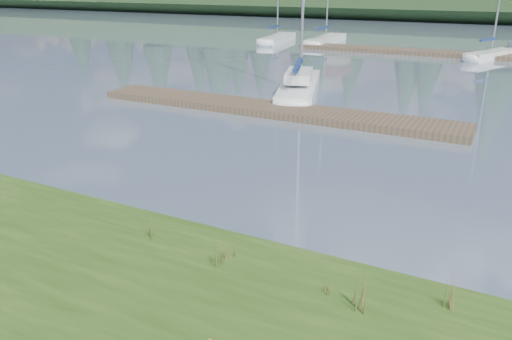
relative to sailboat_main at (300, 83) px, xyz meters
The scene contains 15 objects.
ground 16.98m from the sailboat_main, 74.58° to the left, with size 200.00×200.00×0.00m, color gray.
ridge 59.57m from the sailboat_main, 85.65° to the left, with size 200.00×20.00×5.00m, color #1B3017.
sailboat_main is the anchor object (origin of this frame).
dock_near 4.67m from the sailboat_main, 83.68° to the right, with size 16.00×2.00×0.30m, color #4C3D2C.
dock_far 17.61m from the sailboat_main, 68.29° to the left, with size 26.00×2.20×0.30m, color #4C3D2C.
sailboat_bg_0 21.73m from the sailboat_main, 117.34° to the left, with size 2.44×7.76×11.10m.
sailboat_bg_1 21.20m from the sailboat_main, 105.64° to the left, with size 1.85×8.23×12.19m.
sailboat_bg_2 18.38m from the sailboat_main, 64.15° to the left, with size 3.58×6.01×9.32m.
weed_0 17.20m from the sailboat_main, 72.67° to the right, with size 0.17×0.14×0.62m.
weed_1 16.87m from the sailboat_main, 72.10° to the right, with size 0.17×0.14×0.44m.
weed_2 18.28m from the sailboat_main, 64.68° to the right, with size 0.17×0.14×0.69m.
weed_3 16.51m from the sailboat_main, 78.14° to the right, with size 0.17×0.14×0.62m.
weed_4 17.84m from the sailboat_main, 66.02° to the right, with size 0.17×0.14×0.37m.
weed_5 18.22m from the sailboat_main, 60.29° to the right, with size 0.17×0.14×0.64m.
mud_lip 15.90m from the sailboat_main, 73.50° to the right, with size 60.00×0.50×0.14m, color #33281C.
Camera 1 is at (4.82, -9.44, 5.20)m, focal length 35.00 mm.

